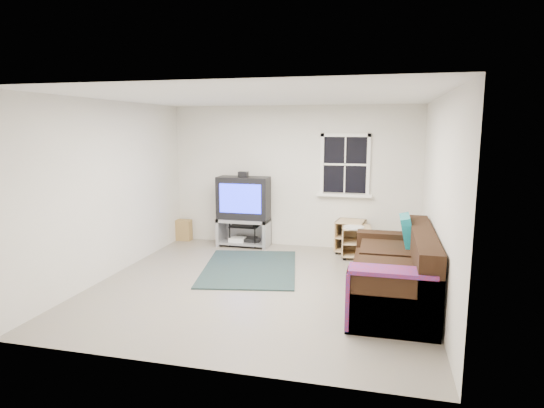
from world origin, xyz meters
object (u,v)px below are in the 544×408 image
(side_table_right, at_px, (356,239))
(sofa, at_px, (395,274))
(side_table_left, at_px, (351,235))
(av_rack, at_px, (245,221))
(tv_unit, at_px, (244,205))

(side_table_right, height_order, sofa, sofa)
(side_table_left, bearing_deg, sofa, -72.21)
(av_rack, bearing_deg, side_table_right, -8.73)
(side_table_right, bearing_deg, av_rack, 171.27)
(tv_unit, height_order, av_rack, tv_unit)
(tv_unit, height_order, side_table_left, tv_unit)
(av_rack, distance_m, side_table_left, 1.99)
(av_rack, bearing_deg, sofa, -39.91)
(side_table_left, bearing_deg, side_table_right, -70.50)
(sofa, bearing_deg, side_table_left, 107.79)
(av_rack, xyz_separation_m, sofa, (2.70, -2.26, -0.10))
(side_table_left, bearing_deg, av_rack, 179.61)
(av_rack, relative_size, side_table_right, 1.88)
(tv_unit, xyz_separation_m, sofa, (2.70, -2.21, -0.41))
(tv_unit, xyz_separation_m, side_table_left, (1.98, 0.04, -0.46))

